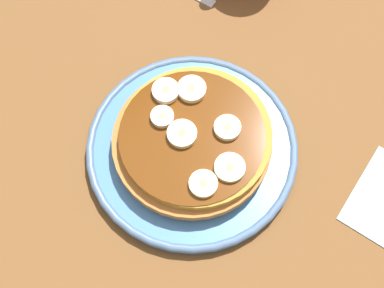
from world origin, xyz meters
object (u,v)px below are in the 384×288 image
plate (192,149)px  banana_slice_3 (203,184)px  pancake_stack (193,141)px  banana_slice_2 (166,91)px  banana_slice_4 (230,168)px  banana_slice_5 (227,128)px  banana_slice_1 (162,117)px  banana_slice_6 (192,89)px  banana_slice_0 (182,134)px

plate → banana_slice_3: size_ratio=7.97×
plate → pancake_stack: (-0.16, -0.01, 2.28)cm
pancake_stack → banana_slice_3: bearing=66.1°
pancake_stack → banana_slice_2: bearing=-93.7°
banana_slice_4 → banana_slice_5: bearing=-122.5°
pancake_stack → banana_slice_1: 4.58cm
plate → banana_slice_6: size_ratio=7.42×
banana_slice_0 → plate: bearing=145.3°
pancake_stack → banana_slice_4: size_ratio=5.48×
banana_slice_3 → banana_slice_4: same height
banana_slice_2 → banana_slice_4: (-0.61, 11.95, -0.08)cm
banana_slice_3 → banana_slice_1: bearing=-94.4°
banana_slice_2 → banana_slice_6: size_ratio=0.95×
pancake_stack → banana_slice_4: banana_slice_4 is taller
banana_slice_1 → banana_slice_2: (-2.17, -2.58, 0.02)cm
banana_slice_6 → banana_slice_5: bearing=95.0°
banana_slice_4 → banana_slice_6: (-2.02, -10.43, 0.08)cm
banana_slice_0 → banana_slice_2: size_ratio=1.06×
banana_slice_4 → banana_slice_6: size_ratio=1.01×
banana_slice_0 → pancake_stack: bearing=149.9°
pancake_stack → banana_slice_5: bearing=155.7°
banana_slice_0 → banana_slice_3: banana_slice_0 is taller
banana_slice_1 → banana_slice_6: size_ratio=0.79×
plate → banana_slice_2: (-0.56, -6.28, 4.36)cm
banana_slice_3 → banana_slice_6: (-5.51, -10.34, 0.06)cm
banana_slice_6 → banana_slice_2: bearing=-30.0°
banana_slice_3 → banana_slice_6: 11.72cm
banana_slice_0 → banana_slice_3: (1.39, 6.23, -0.05)cm
banana_slice_1 → plate: bearing=113.5°
banana_slice_1 → banana_slice_4: (-2.78, 9.36, -0.07)cm
pancake_stack → banana_slice_6: 6.01cm
plate → banana_slice_4: bearing=101.7°
banana_slice_4 → banana_slice_5: 4.80cm
banana_slice_2 → banana_slice_5: (-3.19, 7.90, -0.02)cm
banana_slice_6 → banana_slice_0: bearing=44.9°
banana_slice_2 → banana_slice_0: bearing=75.1°
pancake_stack → banana_slice_0: banana_slice_0 is taller
banana_slice_5 → banana_slice_0: bearing=-25.7°
plate → banana_slice_1: 5.92cm
banana_slice_0 → banana_slice_1: bearing=-77.6°
pancake_stack → banana_slice_6: banana_slice_6 is taller
banana_slice_1 → banana_slice_5: same height
banana_slice_0 → banana_slice_5: bearing=154.3°
pancake_stack → banana_slice_0: (1.09, -0.63, 2.07)cm
pancake_stack → plate: bearing=4.0°
pancake_stack → banana_slice_5: (-3.60, 1.63, 2.06)cm
banana_slice_3 → pancake_stack: bearing=-113.9°
banana_slice_4 → banana_slice_6: banana_slice_6 is taller
banana_slice_3 → banana_slice_4: 3.50cm
banana_slice_0 → banana_slice_6: 5.83cm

